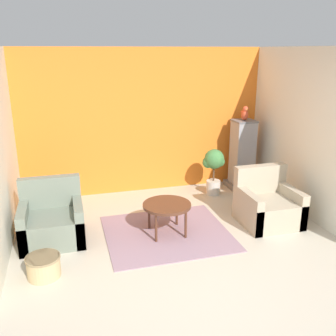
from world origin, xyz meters
name	(u,v)px	position (x,y,z in m)	size (l,w,h in m)	color
ground_plane	(206,285)	(0.00, 0.00, 0.00)	(20.00, 20.00, 0.00)	beige
wall_back_accent	(144,122)	(0.00, 3.11, 1.27)	(4.43, 0.06, 2.53)	orange
wall_right	(305,133)	(2.18, 1.54, 1.27)	(0.06, 3.08, 2.53)	silver
area_rug	(167,233)	(-0.09, 1.29, 0.01)	(1.72, 1.55, 0.01)	gray
coffee_table	(167,207)	(-0.09, 1.29, 0.41)	(0.67, 0.67, 0.45)	#512D1E
armchair_left	(52,222)	(-1.63, 1.53, 0.26)	(0.82, 0.76, 0.82)	slate
armchair_right	(268,206)	(1.45, 1.23, 0.26)	(0.82, 0.76, 0.82)	tan
birdcage	(242,156)	(1.75, 2.71, 0.61)	(0.49, 0.49, 1.28)	slate
parrot	(245,114)	(1.75, 2.71, 1.40)	(0.12, 0.22, 0.26)	#D14C2D
potted_plant	(214,166)	(1.12, 2.53, 0.53)	(0.38, 0.35, 0.83)	beige
wicker_basket	(43,266)	(-1.72, 0.65, 0.14)	(0.39, 0.39, 0.25)	tan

